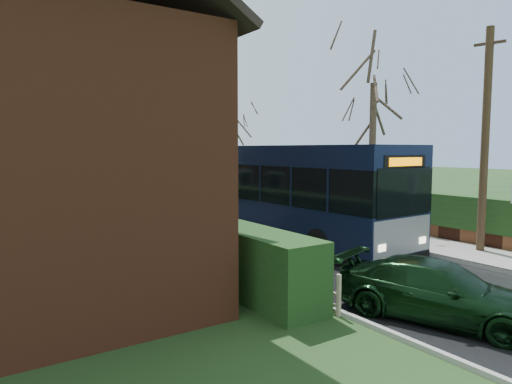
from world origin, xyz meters
TOP-DOWN VIEW (x-y plane):
  - ground at (0.00, 0.00)m, footprint 140.00×140.00m
  - road at (0.00, 10.00)m, footprint 6.00×100.00m
  - pavement at (4.25, 10.00)m, footprint 2.50×100.00m
  - kerb_right at (3.05, 10.00)m, footprint 0.12×100.00m
  - kerb_left at (-3.05, 10.00)m, footprint 0.12×100.00m
  - front_hedge at (-3.90, 5.00)m, footprint 1.20×16.00m
  - picket_fence at (-3.15, 5.00)m, footprint 0.10×16.00m
  - right_wall_hedge at (5.80, 10.00)m, footprint 0.60×50.00m
  - bus at (0.80, 4.62)m, footprint 3.21×12.06m
  - car_silver at (-2.80, 5.90)m, footprint 2.38×4.29m
  - car_green at (-1.60, -4.29)m, footprint 2.99×4.51m
  - car_distant at (1.83, 43.14)m, footprint 1.80×3.69m
  - telegraph_pole at (4.80, -1.49)m, footprint 0.29×0.95m
  - tree_right_near at (6.00, 4.40)m, footprint 4.25×4.25m
  - tree_right_far at (9.00, 21.59)m, footprint 4.36×4.36m

SIDE VIEW (x-z plane):
  - ground at x=0.00m, z-range 0.00..0.00m
  - road at x=0.00m, z-range 0.00..0.02m
  - kerb_left at x=-3.05m, z-range 0.00..0.10m
  - pavement at x=4.25m, z-range 0.00..0.14m
  - kerb_right at x=3.05m, z-range 0.00..0.14m
  - picket_fence at x=-3.15m, z-range 0.00..0.90m
  - car_distant at x=1.83m, z-range 0.00..1.16m
  - car_green at x=-1.60m, z-range 0.00..1.21m
  - car_silver at x=-2.80m, z-range 0.00..1.38m
  - front_hedge at x=-3.90m, z-range 0.00..1.60m
  - right_wall_hedge at x=5.80m, z-range 0.12..1.92m
  - bus at x=0.80m, z-range -0.02..3.62m
  - telegraph_pole at x=4.80m, z-range 0.04..7.46m
  - tree_right_far at x=9.00m, z-range 2.08..10.51m
  - tree_right_near at x=6.00m, z-range 2.27..11.44m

